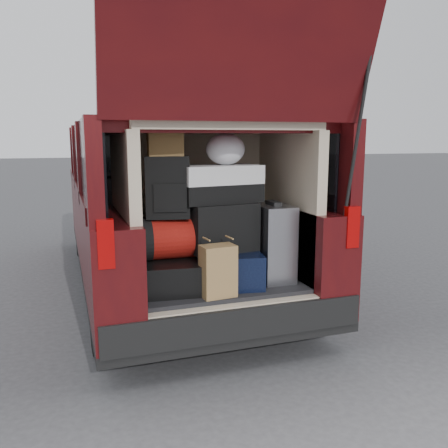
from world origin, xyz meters
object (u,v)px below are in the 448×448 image
Objects in this scene: black_soft_case at (221,227)px; kraft_bag at (218,271)px; silver_roller at (273,243)px; red_duffel at (173,238)px; black_hardshell at (169,274)px; twotone_duffel at (219,184)px; backpack at (167,187)px; navy_hardshell at (226,266)px.

kraft_bag is at bearing -119.85° from black_soft_case.
red_duffel is (-0.78, 0.07, 0.08)m from silver_roller.
black_hardshell is at bearing -137.84° from red_duffel.
black_soft_case is at bearing -93.62° from twotone_duffel.
backpack reaches higher than kraft_bag.
backpack is at bearing 177.47° from silver_roller.
black_hardshell is 0.52m from black_soft_case.
backpack is 0.41m from twotone_duffel.
backpack is at bearing 172.14° from black_soft_case.
twotone_duffel is at bearing 167.76° from silver_roller.
black_soft_case is 0.82× the size of twotone_duffel.
silver_roller is at bearing -21.24° from twotone_duffel.
kraft_bag is 0.73× the size of black_soft_case.
silver_roller is (0.37, -0.04, 0.17)m from navy_hardshell.
red_duffel is at bearing 121.10° from kraft_bag.
black_hardshell is at bearing 128.53° from kraft_bag.
black_hardshell is 0.94× the size of navy_hardshell.
black_hardshell is at bearing 178.51° from silver_roller.
silver_roller is at bearing 7.99° from backpack.
kraft_bag is at bearing -117.16° from twotone_duffel.
kraft_bag is (-0.53, -0.26, -0.11)m from silver_roller.
red_duffel is 0.38m from backpack.
black_soft_case is (0.37, -0.03, 0.06)m from red_duffel.
black_soft_case is at bearing 61.25° from kraft_bag.
black_hardshell is 0.84m from silver_roller.
black_soft_case is at bearing -175.48° from navy_hardshell.
black_hardshell is 1.16× the size of red_duffel.
twotone_duffel is (-0.00, 0.05, 0.32)m from black_soft_case.
backpack is (-0.41, 0.01, 0.31)m from black_soft_case.
red_duffel is 0.38m from black_soft_case.
silver_roller is 0.93m from backpack.
navy_hardshell is 0.63m from twotone_duffel.
black_soft_case reaches higher than navy_hardshell.
backpack reaches higher than silver_roller.
backpack is (-0.44, 0.01, 0.62)m from navy_hardshell.
navy_hardshell is 0.99× the size of silver_roller.
black_hardshell is 1.49× the size of kraft_bag.
red_duffel is (-0.24, 0.32, 0.19)m from kraft_bag.
navy_hardshell is at bearing 10.25° from backpack.
kraft_bag is 0.59× the size of twotone_duffel.
black_hardshell is at bearing 174.21° from black_soft_case.
black_soft_case is 0.51m from backpack.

